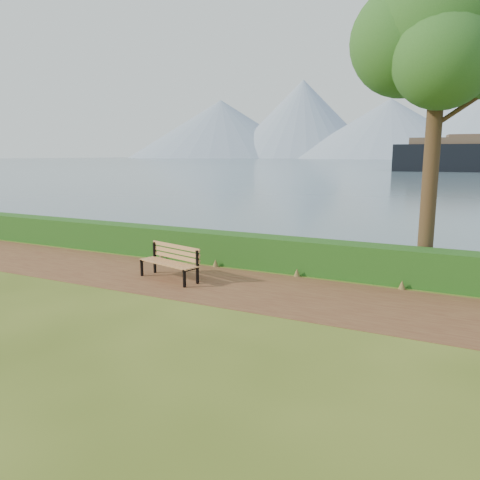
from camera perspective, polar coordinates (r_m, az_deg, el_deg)
The scene contains 7 objects.
ground at distance 12.50m, azimuth -3.24°, elevation -5.79°, with size 140.00×140.00×0.00m, color #465518.
path at distance 12.75m, azimuth -2.56°, elevation -5.44°, with size 40.00×3.40×0.01m, color #592E1E.
hedge at distance 14.62m, azimuth 1.81°, elevation -1.37°, with size 32.00×0.85×1.00m, color #164213.
water at distance 270.49m, azimuth 25.60°, elevation 8.67°, with size 700.00×510.00×0.00m, color #485F73.
mountains at distance 417.43m, azimuth 25.10°, elevation 12.78°, with size 585.00×190.00×70.00m.
bench at distance 13.29m, azimuth -8.39°, elevation -2.40°, with size 2.03×1.04×0.98m.
tree at distance 14.08m, azimuth 23.23°, elevation 22.45°, with size 4.62×3.84×8.89m.
Camera 1 is at (5.99, -10.40, 3.48)m, focal length 35.00 mm.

